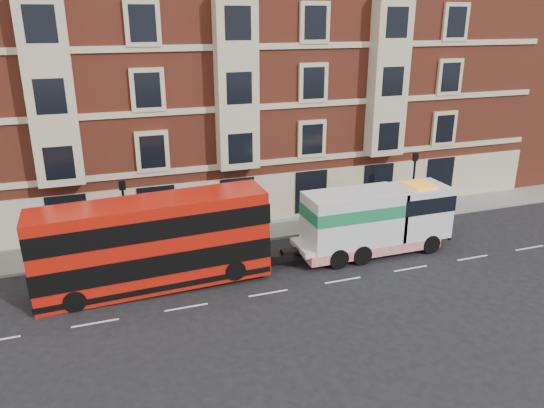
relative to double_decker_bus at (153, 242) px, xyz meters
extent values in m
plane|color=black|center=(5.03, -2.49, -2.39)|extent=(120.00, 120.00, 0.00)
cube|color=slate|center=(5.03, 5.01, -2.31)|extent=(90.00, 3.00, 0.15)
cube|color=brown|center=(5.53, 12.51, 6.61)|extent=(45.00, 12.00, 18.00)
cylinder|color=black|center=(-0.97, 3.71, -0.24)|extent=(0.14, 0.14, 4.00)
cube|color=black|center=(-0.97, 3.71, 1.86)|extent=(0.35, 0.15, 0.50)
cylinder|color=black|center=(17.03, 3.71, -0.24)|extent=(0.14, 0.14, 4.00)
cube|color=black|center=(17.03, 3.71, 1.86)|extent=(0.35, 0.15, 0.50)
cube|color=red|center=(0.00, 0.00, -0.06)|extent=(11.10, 2.48, 4.36)
cube|color=black|center=(0.00, 0.00, -0.70)|extent=(11.14, 2.54, 1.04)
cube|color=black|center=(0.00, 0.00, 1.08)|extent=(11.14, 2.54, 0.99)
cylinder|color=black|center=(-3.77, -1.12, -1.87)|extent=(1.03, 0.32, 1.03)
cylinder|color=black|center=(-3.77, 1.12, -1.87)|extent=(1.03, 0.32, 1.03)
cylinder|color=black|center=(3.77, -1.12, -1.58)|extent=(1.03, 0.32, 1.03)
cylinder|color=black|center=(3.77, 1.12, -1.58)|extent=(1.03, 0.32, 1.03)
cube|color=silver|center=(12.00, 0.00, -1.45)|extent=(8.92, 2.28, 0.30)
cube|color=silver|center=(14.87, 0.00, -0.16)|extent=(3.17, 2.48, 2.87)
cube|color=silver|center=(10.81, 0.00, -0.11)|extent=(5.35, 2.48, 2.87)
cube|color=#1B7A48|center=(10.81, 0.00, 0.39)|extent=(5.40, 2.52, 0.69)
cube|color=red|center=(11.80, 0.00, -1.79)|extent=(7.93, 2.54, 0.54)
cylinder|color=black|center=(15.17, -1.12, -1.84)|extent=(1.09, 0.35, 1.09)
cylinder|color=black|center=(15.17, 1.12, -1.84)|extent=(1.09, 0.35, 1.09)
cylinder|color=black|center=(10.81, -1.12, -1.84)|extent=(1.09, 0.40, 1.09)
cylinder|color=black|center=(10.81, 1.12, -1.84)|extent=(1.09, 0.40, 1.09)
cylinder|color=black|center=(9.42, -1.12, -1.84)|extent=(1.09, 0.40, 1.09)
cylinder|color=black|center=(9.42, 1.12, -1.84)|extent=(1.09, 0.40, 1.09)
imported|color=#1C1830|center=(-4.52, 4.87, -1.43)|extent=(0.66, 0.50, 1.62)
camera|label=1|loc=(-2.34, -23.98, 10.26)|focal=35.00mm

